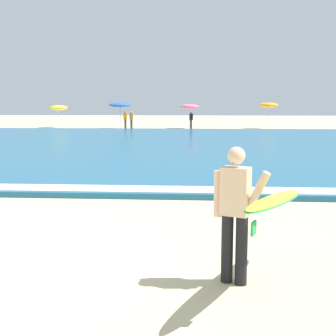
{
  "coord_description": "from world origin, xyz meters",
  "views": [
    {
      "loc": [
        2.98,
        -6.12,
        2.25
      ],
      "look_at": [
        2.45,
        1.82,
        1.1
      ],
      "focal_mm": 47.89,
      "sensor_mm": 36.0,
      "label": 1
    }
  ],
  "objects_px": {
    "surfer_with_board": "(253,205)",
    "beachgoer_near_row_mid": "(191,120)",
    "beach_umbrella_1": "(120,105)",
    "beachgoer_near_row_left": "(125,119)",
    "beach_umbrella_2": "(190,107)",
    "beach_umbrella_0": "(58,108)",
    "beach_umbrella_3": "(269,105)",
    "beachgoer_near_row_right": "(131,120)"
  },
  "relations": [
    {
      "from": "beach_umbrella_0",
      "to": "beachgoer_near_row_right",
      "type": "height_order",
      "value": "beach_umbrella_0"
    },
    {
      "from": "surfer_with_board",
      "to": "beach_umbrella_0",
      "type": "distance_m",
      "value": 38.87
    },
    {
      "from": "beachgoer_near_row_right",
      "to": "beachgoer_near_row_left",
      "type": "bearing_deg",
      "value": 127.88
    },
    {
      "from": "beach_umbrella_1",
      "to": "beach_umbrella_3",
      "type": "relative_size",
      "value": 1.03
    },
    {
      "from": "surfer_with_board",
      "to": "beachgoer_near_row_mid",
      "type": "xyz_separation_m",
      "value": [
        -1.31,
        34.1,
        -0.18
      ]
    },
    {
      "from": "beach_umbrella_0",
      "to": "beachgoer_near_row_mid",
      "type": "height_order",
      "value": "beach_umbrella_0"
    },
    {
      "from": "beach_umbrella_0",
      "to": "beach_umbrella_3",
      "type": "relative_size",
      "value": 0.9
    },
    {
      "from": "beach_umbrella_2",
      "to": "beach_umbrella_1",
      "type": "bearing_deg",
      "value": -173.12
    },
    {
      "from": "beachgoer_near_row_left",
      "to": "beachgoer_near_row_right",
      "type": "bearing_deg",
      "value": -52.12
    },
    {
      "from": "beach_umbrella_3",
      "to": "beachgoer_near_row_mid",
      "type": "bearing_deg",
      "value": -166.57
    },
    {
      "from": "beach_umbrella_0",
      "to": "beachgoer_near_row_left",
      "type": "bearing_deg",
      "value": -13.42
    },
    {
      "from": "surfer_with_board",
      "to": "beachgoer_near_row_left",
      "type": "xyz_separation_m",
      "value": [
        -7.23,
        34.75,
        -0.18
      ]
    },
    {
      "from": "surfer_with_board",
      "to": "beach_umbrella_2",
      "type": "height_order",
      "value": "beach_umbrella_2"
    },
    {
      "from": "beach_umbrella_0",
      "to": "beachgoer_near_row_right",
      "type": "bearing_deg",
      "value": -18.56
    },
    {
      "from": "beachgoer_near_row_left",
      "to": "beachgoer_near_row_mid",
      "type": "height_order",
      "value": "same"
    },
    {
      "from": "beach_umbrella_3",
      "to": "beachgoer_near_row_left",
      "type": "height_order",
      "value": "beach_umbrella_3"
    },
    {
      "from": "surfer_with_board",
      "to": "beach_umbrella_1",
      "type": "height_order",
      "value": "beach_umbrella_1"
    },
    {
      "from": "beach_umbrella_3",
      "to": "surfer_with_board",
      "type": "bearing_deg",
      "value": -98.92
    },
    {
      "from": "surfer_with_board",
      "to": "beachgoer_near_row_left",
      "type": "bearing_deg",
      "value": 101.75
    },
    {
      "from": "beachgoer_near_row_mid",
      "to": "beachgoer_near_row_right",
      "type": "xyz_separation_m",
      "value": [
        -5.25,
        -0.22,
        0.0
      ]
    },
    {
      "from": "beachgoer_near_row_left",
      "to": "beachgoer_near_row_right",
      "type": "relative_size",
      "value": 1.0
    },
    {
      "from": "beach_umbrella_0",
      "to": "beach_umbrella_2",
      "type": "bearing_deg",
      "value": -1.78
    },
    {
      "from": "beach_umbrella_2",
      "to": "beachgoer_near_row_right",
      "type": "relative_size",
      "value": 1.4
    },
    {
      "from": "beach_umbrella_2",
      "to": "beach_umbrella_3",
      "type": "bearing_deg",
      "value": -1.52
    },
    {
      "from": "surfer_with_board",
      "to": "beach_umbrella_1",
      "type": "relative_size",
      "value": 0.97
    },
    {
      "from": "surfer_with_board",
      "to": "beach_umbrella_2",
      "type": "distance_m",
      "value": 35.98
    },
    {
      "from": "beachgoer_near_row_left",
      "to": "beachgoer_near_row_right",
      "type": "height_order",
      "value": "same"
    },
    {
      "from": "beach_umbrella_0",
      "to": "surfer_with_board",
      "type": "bearing_deg",
      "value": -69.16
    },
    {
      "from": "beach_umbrella_1",
      "to": "beach_umbrella_3",
      "type": "xyz_separation_m",
      "value": [
        13.37,
        0.57,
        -0.03
      ]
    },
    {
      "from": "beachgoer_near_row_right",
      "to": "beach_umbrella_2",
      "type": "bearing_deg",
      "value": 22.05
    },
    {
      "from": "beach_umbrella_0",
      "to": "beachgoer_near_row_right",
      "type": "distance_m",
      "value": 7.74
    },
    {
      "from": "beach_umbrella_1",
      "to": "beachgoer_near_row_left",
      "type": "relative_size",
      "value": 1.53
    },
    {
      "from": "beachgoer_near_row_right",
      "to": "beachgoer_near_row_mid",
      "type": "bearing_deg",
      "value": 2.39
    },
    {
      "from": "beach_umbrella_0",
      "to": "beachgoer_near_row_left",
      "type": "xyz_separation_m",
      "value": [
        6.6,
        -1.57,
        -1.01
      ]
    },
    {
      "from": "beachgoer_near_row_left",
      "to": "beachgoer_near_row_mid",
      "type": "relative_size",
      "value": 1.0
    },
    {
      "from": "beach_umbrella_0",
      "to": "beachgoer_near_row_right",
      "type": "xyz_separation_m",
      "value": [
        7.27,
        -2.44,
        -1.01
      ]
    },
    {
      "from": "beach_umbrella_0",
      "to": "beachgoer_near_row_mid",
      "type": "relative_size",
      "value": 1.34
    },
    {
      "from": "beach_umbrella_3",
      "to": "beachgoer_near_row_right",
      "type": "xyz_separation_m",
      "value": [
        -12.16,
        -1.87,
        -1.27
      ]
    },
    {
      "from": "surfer_with_board",
      "to": "beach_umbrella_3",
      "type": "distance_m",
      "value": 36.21
    },
    {
      "from": "beachgoer_near_row_mid",
      "to": "beachgoer_near_row_right",
      "type": "height_order",
      "value": "same"
    },
    {
      "from": "beachgoer_near_row_left",
      "to": "beachgoer_near_row_mid",
      "type": "xyz_separation_m",
      "value": [
        5.92,
        -0.65,
        0.0
      ]
    },
    {
      "from": "beach_umbrella_0",
      "to": "beachgoer_near_row_mid",
      "type": "xyz_separation_m",
      "value": [
        12.52,
        -2.22,
        -1.01
      ]
    }
  ]
}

